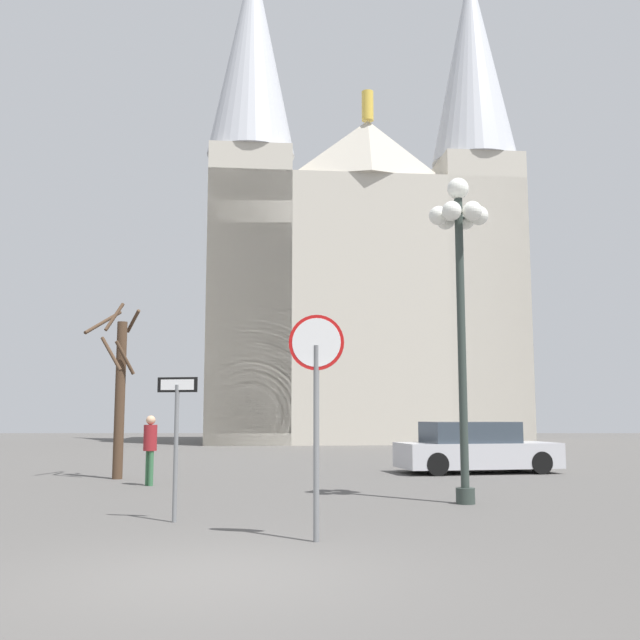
# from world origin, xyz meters

# --- Properties ---
(ground_plane) EXTENTS (120.00, 120.00, 0.00)m
(ground_plane) POSITION_xyz_m (0.00, 0.00, 0.00)
(ground_plane) COLOR #514F4C
(cathedral) EXTENTS (19.44, 12.02, 30.91)m
(cathedral) POSITION_xyz_m (3.66, 37.15, 10.50)
(cathedral) COLOR #BCB5A5
(cathedral) RESTS_ON ground
(stop_sign) EXTENTS (0.76, 0.14, 3.05)m
(stop_sign) POSITION_xyz_m (1.07, 2.10, 2.13)
(stop_sign) COLOR slate
(stop_sign) RESTS_ON ground
(one_way_arrow_sign) EXTENTS (0.66, 0.16, 2.28)m
(one_way_arrow_sign) POSITION_xyz_m (-1.17, 3.90, 1.45)
(one_way_arrow_sign) COLOR slate
(one_way_arrow_sign) RESTS_ON ground
(street_lamp) EXTENTS (1.18, 1.07, 6.38)m
(street_lamp) POSITION_xyz_m (3.88, 6.30, 4.68)
(street_lamp) COLOR #2D3833
(street_lamp) RESTS_ON ground
(bare_tree) EXTENTS (1.44, 1.49, 4.74)m
(bare_tree) POSITION_xyz_m (-4.23, 11.75, 2.32)
(bare_tree) COLOR #473323
(bare_tree) RESTS_ON ground
(parked_car_near_silver) EXTENTS (4.85, 2.73, 1.47)m
(parked_car_near_silver) POSITION_xyz_m (5.65, 13.83, 0.69)
(parked_car_near_silver) COLOR #B7B7BC
(parked_car_near_silver) RESTS_ON ground
(pedestrian_walking) EXTENTS (0.32, 0.32, 1.66)m
(pedestrian_walking) POSITION_xyz_m (-2.95, 9.91, 1.00)
(pedestrian_walking) COLOR #33663F
(pedestrian_walking) RESTS_ON ground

